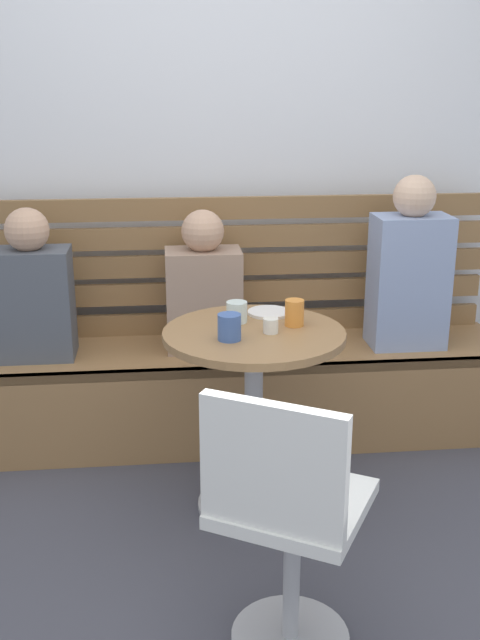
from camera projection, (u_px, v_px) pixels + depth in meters
ground at (248, 599)px, 2.45m from camera, size 8.00×8.00×0.00m
back_wall at (210, 118)px, 3.56m from camera, size 5.20×0.10×2.90m
booth_bench at (219, 392)px, 3.52m from camera, size 2.70×0.52×0.44m
booth_backrest at (215, 265)px, 3.58m from camera, size 2.65×0.04×0.66m
cafe_table at (254, 386)px, 2.83m from camera, size 0.68×0.68×0.74m
white_chair at (286, 516)px, 2.08m from camera, size 0.55×0.55×0.85m
person_adult at (409, 271)px, 3.40m from camera, size 0.34×0.22×0.79m
person_child_left at (32, 293)px, 3.26m from camera, size 0.34×0.22×0.67m
person_child_middle at (204, 289)px, 3.38m from camera, size 0.34×0.22×0.64m
cup_mug_blue at (229, 327)px, 2.65m from camera, size 0.08×0.08×0.09m
cup_tumbler_orange at (294, 313)px, 2.80m from camera, size 0.07×0.07×0.10m
cup_espresso_small at (271, 326)px, 2.73m from camera, size 0.06×0.06×0.05m
cup_glass_short at (237, 312)px, 2.85m from camera, size 0.08×0.08×0.08m
plate_small at (269, 312)px, 2.96m from camera, size 0.17×0.17×0.01m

